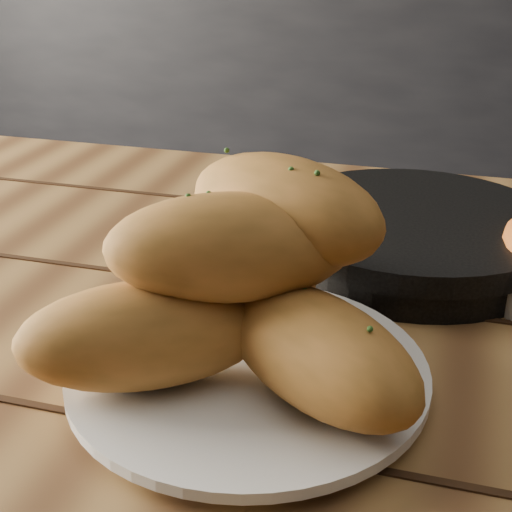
# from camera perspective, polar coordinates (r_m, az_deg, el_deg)

# --- Properties ---
(counter) EXTENTS (2.80, 0.60, 0.90)m
(counter) POSITION_cam_1_polar(r_m,az_deg,el_deg) (2.29, 14.82, 9.17)
(counter) COLOR black
(counter) RESTS_ON ground
(table) EXTENTS (1.45, 0.96, 0.75)m
(table) POSITION_cam_1_polar(r_m,az_deg,el_deg) (0.58, 3.82, -16.34)
(table) COLOR olive
(table) RESTS_ON ground
(plate) EXTENTS (0.25, 0.25, 0.02)m
(plate) POSITION_cam_1_polar(r_m,az_deg,el_deg) (0.50, -0.64, -9.42)
(plate) COLOR white
(plate) RESTS_ON table
(bread_rolls) EXTENTS (0.28, 0.24, 0.14)m
(bread_rolls) POSITION_cam_1_polar(r_m,az_deg,el_deg) (0.46, -0.76, -2.33)
(bread_rolls) COLOR #B77332
(bread_rolls) RESTS_ON plate
(skillet) EXTENTS (0.40, 0.27, 0.05)m
(skillet) POSITION_cam_1_polar(r_m,az_deg,el_deg) (0.69, 12.55, 1.71)
(skillet) COLOR black
(skillet) RESTS_ON table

